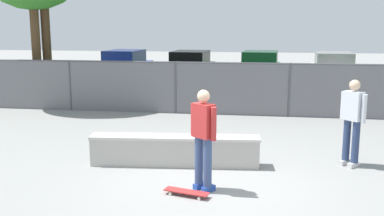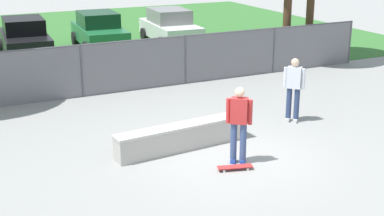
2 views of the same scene
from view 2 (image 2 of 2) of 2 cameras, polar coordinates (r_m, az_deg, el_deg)
The scene contains 10 objects.
ground_plane at distance 13.03m, azimuth 4.21°, elevation -5.17°, with size 80.00×80.00×0.00m, color gray.
grass_strip at distance 28.27m, azimuth -13.15°, elevation 7.04°, with size 30.41×20.00×0.02m, color #336B2D.
concrete_ledge at distance 13.39m, azimuth -0.98°, elevation -3.00°, with size 3.58×0.79×0.64m.
skateboarder at distance 12.37m, azimuth 4.92°, elevation -1.46°, with size 0.49×0.43×1.82m.
skateboard at distance 12.35m, azimuth 4.52°, elevation -6.15°, with size 0.82×0.40×0.09m.
chainlink_fence at distance 18.38m, azimuth -5.91°, elevation 4.73°, with size 18.48×0.07×1.73m.
car_black at distance 24.38m, azimuth -17.06°, elevation 7.04°, with size 2.22×4.30×1.66m.
car_green at distance 25.43m, azimuth -9.69°, elevation 7.98°, with size 2.22×4.30×1.66m.
car_white at distance 26.16m, azimuth -2.31°, elevation 8.49°, with size 2.22×4.30×1.66m.
bystander at distance 15.38m, azimuth 10.58°, elevation 2.17°, with size 0.45×0.47×1.82m.
Camera 2 is at (-6.08, -10.34, 5.09)m, focal length 51.05 mm.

